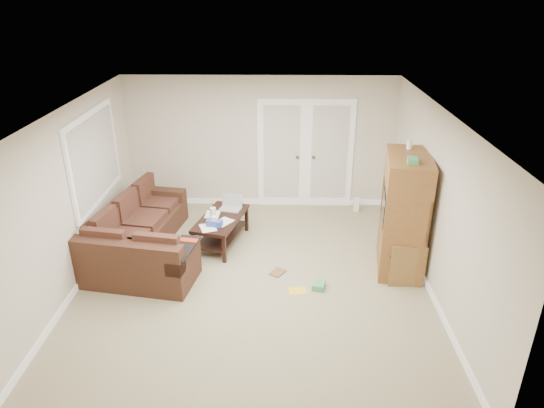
{
  "coord_description": "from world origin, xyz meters",
  "views": [
    {
      "loc": [
        0.39,
        -5.99,
        3.97
      ],
      "look_at": [
        0.27,
        0.31,
        1.1
      ],
      "focal_mm": 32.0,
      "sensor_mm": 36.0,
      "label": 1
    }
  ],
  "objects_px": {
    "sectional_sofa": "(139,241)",
    "side_cabinet": "(405,255)",
    "tv_armoire": "(403,213)",
    "coffee_table": "(222,229)"
  },
  "relations": [
    {
      "from": "sectional_sofa",
      "to": "coffee_table",
      "type": "relative_size",
      "value": 2.11
    },
    {
      "from": "side_cabinet",
      "to": "tv_armoire",
      "type": "bearing_deg",
      "value": 91.6
    },
    {
      "from": "coffee_table",
      "to": "tv_armoire",
      "type": "xyz_separation_m",
      "value": [
        2.78,
        -0.67,
        0.63
      ]
    },
    {
      "from": "sectional_sofa",
      "to": "side_cabinet",
      "type": "height_order",
      "value": "side_cabinet"
    },
    {
      "from": "sectional_sofa",
      "to": "tv_armoire",
      "type": "height_order",
      "value": "tv_armoire"
    },
    {
      "from": "coffee_table",
      "to": "tv_armoire",
      "type": "distance_m",
      "value": 2.93
    },
    {
      "from": "coffee_table",
      "to": "side_cabinet",
      "type": "relative_size",
      "value": 1.26
    },
    {
      "from": "sectional_sofa",
      "to": "side_cabinet",
      "type": "relative_size",
      "value": 2.65
    },
    {
      "from": "sectional_sofa",
      "to": "side_cabinet",
      "type": "distance_m",
      "value": 4.05
    },
    {
      "from": "tv_armoire",
      "to": "sectional_sofa",
      "type": "bearing_deg",
      "value": -173.16
    }
  ]
}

